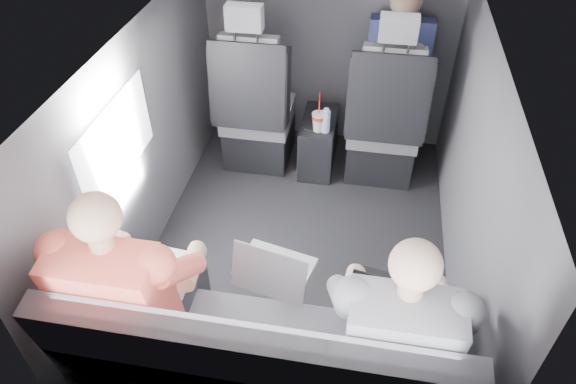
% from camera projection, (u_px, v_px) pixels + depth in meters
% --- Properties ---
extents(floor, '(2.60, 2.60, 0.00)m').
position_uv_depth(floor, '(299.00, 247.00, 3.24)').
color(floor, black).
rests_on(floor, ground).
extents(ceiling, '(2.60, 2.60, 0.00)m').
position_uv_depth(ceiling, '(303.00, 45.00, 2.36)').
color(ceiling, '#B2B2AD').
rests_on(ceiling, panel_back).
extents(panel_left, '(0.02, 2.60, 1.35)m').
position_uv_depth(panel_left, '(145.00, 145.00, 2.92)').
color(panel_left, '#56565B').
rests_on(panel_left, floor).
extents(panel_right, '(0.02, 2.60, 1.35)m').
position_uv_depth(panel_right, '(471.00, 180.00, 2.68)').
color(panel_right, '#56565B').
rests_on(panel_right, floor).
extents(panel_front, '(1.80, 0.02, 1.35)m').
position_uv_depth(panel_front, '(328.00, 57.00, 3.77)').
color(panel_front, '#56565B').
rests_on(panel_front, floor).
extents(panel_back, '(1.80, 0.02, 1.35)m').
position_uv_depth(panel_back, '(245.00, 378.00, 1.82)').
color(panel_back, '#56565B').
rests_on(panel_back, floor).
extents(side_window, '(0.02, 0.75, 0.42)m').
position_uv_depth(side_window, '(117.00, 143.00, 2.54)').
color(side_window, white).
rests_on(side_window, panel_left).
extents(seatbelt, '(0.35, 0.11, 0.59)m').
position_uv_depth(seatbelt, '(390.00, 89.00, 3.16)').
color(seatbelt, black).
rests_on(seatbelt, front_seat_right).
extents(front_seat_left, '(0.52, 0.58, 1.26)m').
position_uv_depth(front_seat_left, '(256.00, 116.00, 3.67)').
color(front_seat_left, black).
rests_on(front_seat_left, floor).
extents(front_seat_right, '(0.52, 0.58, 1.26)m').
position_uv_depth(front_seat_right, '(383.00, 128.00, 3.55)').
color(front_seat_right, black).
rests_on(front_seat_right, floor).
extents(center_console, '(0.24, 0.48, 0.41)m').
position_uv_depth(center_console, '(318.00, 142.00, 3.77)').
color(center_console, black).
rests_on(center_console, floor).
extents(rear_bench, '(1.60, 0.57, 0.92)m').
position_uv_depth(rear_bench, '(262.00, 373.00, 2.24)').
color(rear_bench, slate).
rests_on(rear_bench, floor).
extents(soda_cup, '(0.10, 0.10, 0.29)m').
position_uv_depth(soda_cup, '(319.00, 121.00, 3.48)').
color(soda_cup, white).
rests_on(soda_cup, center_console).
extents(water_bottle, '(0.06, 0.06, 0.18)m').
position_uv_depth(water_bottle, '(326.00, 121.00, 3.47)').
color(water_bottle, '#A3C9DC').
rests_on(water_bottle, center_console).
extents(laptop_white, '(0.35, 0.33, 0.25)m').
position_uv_depth(laptop_white, '(137.00, 266.00, 2.28)').
color(laptop_white, white).
rests_on(laptop_white, passenger_rear_left).
extents(laptop_silver, '(0.38, 0.37, 0.24)m').
position_uv_depth(laptop_silver, '(273.00, 269.00, 2.27)').
color(laptop_silver, '#ABABB0').
rests_on(laptop_silver, rear_bench).
extents(laptop_black, '(0.38, 0.37, 0.25)m').
position_uv_depth(laptop_black, '(390.00, 299.00, 2.14)').
color(laptop_black, black).
rests_on(laptop_black, passenger_rear_right).
extents(passenger_rear_left, '(0.52, 0.64, 1.25)m').
position_uv_depth(passenger_rear_left, '(136.00, 290.00, 2.17)').
color(passenger_rear_left, '#313236').
rests_on(passenger_rear_left, rear_bench).
extents(passenger_rear_right, '(0.50, 0.62, 1.21)m').
position_uv_depth(passenger_rear_right, '(395.00, 330.00, 2.04)').
color(passenger_rear_right, navy).
rests_on(passenger_rear_right, rear_bench).
extents(passenger_front_right, '(0.42, 0.42, 0.87)m').
position_uv_depth(passenger_front_right, '(397.00, 64.00, 3.50)').
color(passenger_front_right, navy).
rests_on(passenger_front_right, front_seat_right).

